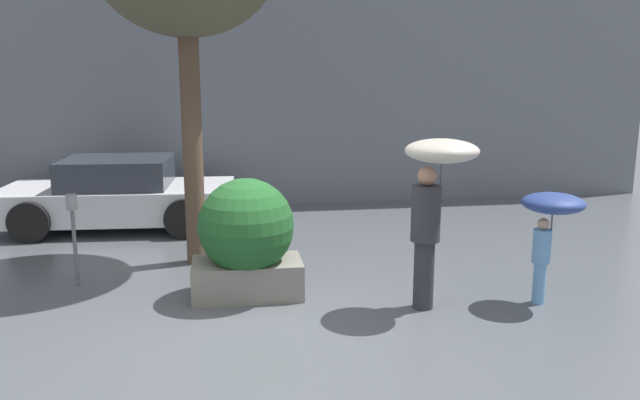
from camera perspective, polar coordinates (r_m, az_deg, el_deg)
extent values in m
plane|color=#51565B|center=(7.07, -5.88, -11.21)|extent=(40.00, 40.00, 0.00)
cube|color=slate|center=(13.02, -7.66, 12.65)|extent=(18.00, 0.30, 6.00)
cube|color=gray|center=(7.85, -6.66, -7.11)|extent=(1.35, 0.74, 0.45)
sphere|color=#1E5123|center=(7.67, -6.77, -2.38)|extent=(1.18, 1.18, 1.18)
cylinder|color=#2D2D33|center=(7.46, 9.46, -6.73)|extent=(0.24, 0.24, 0.82)
cylinder|color=#2D2D33|center=(7.26, 9.65, -1.22)|extent=(0.34, 0.34, 0.65)
sphere|color=#997056|center=(7.18, 9.77, 2.17)|extent=(0.22, 0.22, 0.22)
cylinder|color=#4C4C51|center=(7.19, 10.98, 1.70)|extent=(0.02, 0.02, 0.69)
ellipsoid|color=beige|center=(7.14, 11.09, 4.44)|extent=(0.83, 0.83, 0.27)
cylinder|color=#669ED1|center=(8.00, 19.40, -7.15)|extent=(0.15, 0.15, 0.51)
cylinder|color=#669ED1|center=(7.87, 19.62, -3.98)|extent=(0.21, 0.21, 0.40)
sphere|color=tan|center=(7.80, 19.75, -2.06)|extent=(0.14, 0.14, 0.14)
cylinder|color=#4C4C51|center=(7.83, 20.42, -2.07)|extent=(0.02, 0.02, 0.50)
ellipsoid|color=navy|center=(7.78, 20.55, -0.27)|extent=(0.73, 0.73, 0.23)
cube|color=silver|center=(11.71, -17.89, -0.14)|extent=(4.12, 2.00, 0.56)
cube|color=#2D333D|center=(11.62, -18.05, 2.44)|extent=(1.89, 1.61, 0.50)
cylinder|color=black|center=(11.24, -25.02, -1.83)|extent=(0.69, 0.26, 0.68)
cylinder|color=black|center=(12.90, -22.46, -0.01)|extent=(0.69, 0.26, 0.68)
cylinder|color=black|center=(10.67, -12.27, -1.66)|extent=(0.69, 0.26, 0.68)
cylinder|color=black|center=(12.41, -11.35, 0.22)|extent=(0.69, 0.26, 0.68)
cylinder|color=brown|center=(9.03, -11.60, 5.34)|extent=(0.28, 0.28, 3.58)
cylinder|color=#595B60|center=(8.69, -21.48, -4.09)|extent=(0.05, 0.05, 1.01)
cylinder|color=gray|center=(8.56, -21.78, -0.18)|extent=(0.14, 0.14, 0.20)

